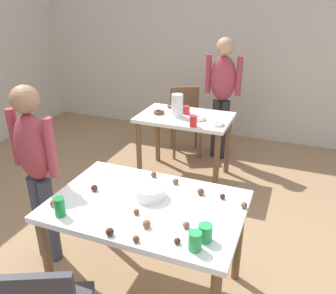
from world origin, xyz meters
TOP-DOWN VIEW (x-y plane):
  - ground_plane at (0.00, 0.00)m, footprint 6.40×6.40m
  - wall_back at (0.00, 3.20)m, footprint 6.40×0.10m
  - dining_table_near at (0.01, -0.09)m, footprint 1.25×0.82m
  - dining_table_far at (-0.32, 1.66)m, footprint 1.02×0.66m
  - chair_far_table at (-0.54, 2.34)m, footprint 0.54×0.54m
  - person_girl_near at (-0.89, -0.05)m, footprint 0.46×0.25m
  - person_adult_far at (-0.07, 2.33)m, footprint 0.45×0.21m
  - mixing_bowl at (-0.00, -0.01)m, footprint 0.22×0.22m
  - soda_can at (-0.42, -0.40)m, footprint 0.07×0.07m
  - fork_near at (-0.40, 0.23)m, footprint 0.17×0.02m
  - cup_near_0 at (0.44, -0.39)m, footprint 0.07×0.07m
  - cup_near_1 at (0.47, -0.30)m, footprint 0.08×0.08m
  - cake_ball_0 at (0.46, 0.15)m, footprint 0.04×0.04m
  - cake_ball_1 at (0.34, -0.24)m, footprint 0.04×0.04m
  - cake_ball_2 at (-0.04, -0.46)m, footprint 0.05×0.05m
  - cake_ball_3 at (0.61, 0.09)m, footprint 0.04×0.04m
  - cake_ball_4 at (0.34, -0.39)m, footprint 0.04×0.04m
  - cake_ball_5 at (0.10, 0.21)m, footprint 0.04×0.04m
  - cake_ball_6 at (0.12, -0.32)m, footprint 0.05×0.05m
  - cake_ball_7 at (0.12, -0.45)m, footprint 0.04×0.04m
  - cake_ball_8 at (-0.08, 0.25)m, footprint 0.04×0.04m
  - cake_ball_9 at (0.01, -0.22)m, footprint 0.04×0.04m
  - cake_ball_10 at (-0.52, -0.33)m, footprint 0.04×0.04m
  - cake_ball_11 at (-0.38, -0.08)m, footprint 0.05×0.05m
  - cake_ball_12 at (0.31, 0.14)m, footprint 0.05×0.05m
  - pitcher_far at (-0.40, 1.61)m, footprint 0.13×0.13m
  - cup_far_0 at (-0.33, 1.73)m, footprint 0.08×0.08m
  - cup_far_1 at (-0.13, 1.37)m, footprint 0.08×0.08m
  - donut_far_0 at (0.10, 1.49)m, footprint 0.12×0.12m
  - donut_far_1 at (-0.13, 1.59)m, footprint 0.14×0.14m
  - donut_far_2 at (-0.62, 1.62)m, footprint 0.12×0.12m
  - donut_far_3 at (-0.55, 1.89)m, footprint 0.13×0.13m

SIDE VIEW (x-z plane):
  - ground_plane at x=0.00m, z-range 0.00..0.00m
  - chair_far_table at x=-0.54m, z-range 0.06..0.93m
  - dining_table_far at x=-0.32m, z-range 0.25..1.00m
  - dining_table_near at x=0.01m, z-range 0.28..1.03m
  - fork_near at x=-0.40m, z-range 0.75..0.76m
  - donut_far_0 at x=0.10m, z-range 0.75..0.79m
  - donut_far_2 at x=-0.62m, z-range 0.75..0.79m
  - cake_ball_9 at x=0.01m, z-range 0.75..0.79m
  - cake_ball_0 at x=0.46m, z-range 0.75..0.79m
  - cake_ball_4 at x=0.34m, z-range 0.75..0.79m
  - donut_far_3 at x=-0.55m, z-range 0.75..0.79m
  - cake_ball_7 at x=0.12m, z-range 0.75..0.79m
  - donut_far_1 at x=-0.13m, z-range 0.75..0.79m
  - cake_ball_3 at x=0.61m, z-range 0.75..0.79m
  - cake_ball_8 at x=-0.08m, z-range 0.75..0.79m
  - cake_ball_1 at x=0.34m, z-range 0.75..0.79m
  - cake_ball_10 at x=-0.52m, z-range 0.75..0.79m
  - cake_ball_5 at x=0.10m, z-range 0.75..0.79m
  - cake_ball_12 at x=0.31m, z-range 0.75..0.80m
  - cake_ball_11 at x=-0.38m, z-range 0.75..0.80m
  - cake_ball_2 at x=-0.04m, z-range 0.75..0.80m
  - cake_ball_6 at x=0.12m, z-range 0.75..0.80m
  - mixing_bowl at x=0.00m, z-range 0.75..0.83m
  - cup_far_0 at x=-0.33m, z-range 0.75..0.84m
  - cup_near_1 at x=0.47m, z-range 0.75..0.85m
  - cup_near_0 at x=0.44m, z-range 0.75..0.86m
  - cup_far_1 at x=-0.13m, z-range 0.75..0.87m
  - soda_can at x=-0.42m, z-range 0.75..0.87m
  - person_girl_near at x=-0.89m, z-range 0.14..1.57m
  - pitcher_far at x=-0.40m, z-range 0.75..1.00m
  - person_adult_far at x=-0.07m, z-range 0.15..1.68m
  - wall_back at x=0.00m, z-range 0.00..2.60m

